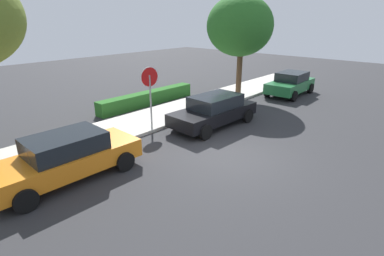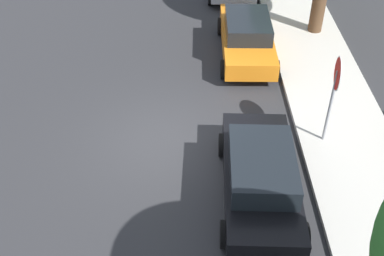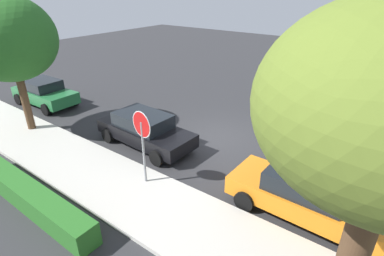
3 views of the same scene
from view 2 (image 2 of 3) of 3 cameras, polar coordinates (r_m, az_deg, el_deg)
The scene contains 5 objects.
ground_plane at distance 13.66m, azimuth -3.36°, elevation -1.48°, with size 60.00×60.00×0.00m, color #2D2D30.
sidewalk_curb at distance 14.32m, azimuth 17.76°, elevation -1.03°, with size 32.00×2.71×0.14m, color beige.
stop_sign at distance 12.93m, azimuth 16.56°, elevation 4.78°, with size 0.89×0.14×2.74m.
parked_car_black at distance 11.68m, azimuth 8.11°, elevation -5.55°, with size 4.50×2.10×1.43m.
parked_car_orange at distance 17.26m, azimuth 6.53°, elevation 10.79°, with size 4.53×2.01×1.44m.
Camera 2 is at (10.34, 0.67, 8.90)m, focal length 45.00 mm.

